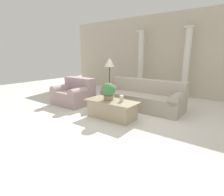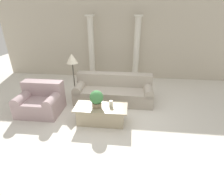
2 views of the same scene
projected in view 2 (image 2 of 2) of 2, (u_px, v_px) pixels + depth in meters
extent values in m
plane|color=silver|center=(107.00, 114.00, 5.07)|extent=(16.00, 16.00, 0.00)
cube|color=beige|center=(117.00, 40.00, 7.27)|extent=(10.00, 0.06, 3.20)
cube|color=#ADA393|center=(113.00, 95.00, 5.70)|extent=(2.48, 0.98, 0.45)
cube|color=#ADA393|center=(114.00, 79.00, 5.79)|extent=(2.48, 0.34, 0.41)
cylinder|color=#ADA393|center=(80.00, 86.00, 5.69)|extent=(0.28, 0.98, 0.28)
cylinder|color=#ADA393|center=(148.00, 89.00, 5.48)|extent=(0.28, 0.98, 0.28)
cube|color=#AF9497|center=(41.00, 105.00, 5.07)|extent=(1.17, 0.98, 0.45)
cube|color=#AF9497|center=(43.00, 88.00, 5.16)|extent=(1.17, 0.34, 0.41)
cylinder|color=#AF9497|center=(24.00, 97.00, 5.00)|extent=(0.28, 0.98, 0.28)
cylinder|color=#AF9497|center=(54.00, 98.00, 4.91)|extent=(0.28, 0.98, 0.28)
cube|color=tan|center=(101.00, 115.00, 4.63)|extent=(1.20, 0.58, 0.42)
cube|color=tan|center=(101.00, 107.00, 4.53)|extent=(1.37, 0.66, 0.04)
cylinder|color=#937F60|center=(97.00, 104.00, 4.49)|extent=(0.25, 0.25, 0.12)
sphere|color=#428447|center=(96.00, 97.00, 4.40)|extent=(0.35, 0.35, 0.35)
cylinder|color=silver|center=(111.00, 103.00, 4.50)|extent=(0.09, 0.09, 0.16)
cylinder|color=#4C473D|center=(76.00, 97.00, 6.04)|extent=(0.24, 0.24, 0.03)
cylinder|color=#4C473D|center=(74.00, 81.00, 5.77)|extent=(0.04, 0.04, 1.18)
cone|color=beige|center=(72.00, 59.00, 5.44)|extent=(0.37, 0.37, 0.29)
cylinder|color=silver|center=(92.00, 50.00, 7.16)|extent=(0.23, 0.23, 2.50)
cube|color=silver|center=(90.00, 15.00, 6.59)|extent=(0.32, 0.32, 0.06)
cylinder|color=silver|center=(136.00, 51.00, 6.98)|extent=(0.23, 0.23, 2.50)
cube|color=silver|center=(138.00, 16.00, 6.41)|extent=(0.32, 0.32, 0.06)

